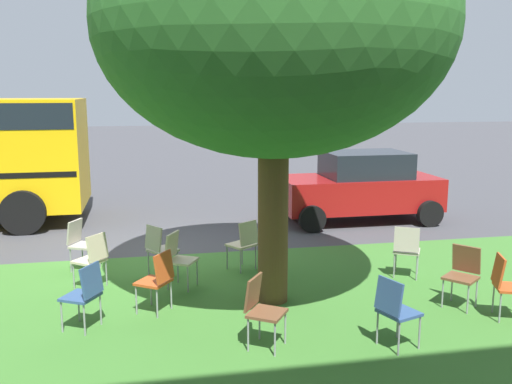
{
  "coord_description": "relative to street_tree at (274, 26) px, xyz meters",
  "views": [
    {
      "loc": [
        0.36,
        10.5,
        3.07
      ],
      "look_at": [
        -1.6,
        0.68,
        1.25
      ],
      "focal_mm": 39.23,
      "sensor_mm": 36.0,
      "label": 1
    }
  ],
  "objects": [
    {
      "name": "chair_4",
      "position": [
        1.61,
        -1.43,
        -3.41
      ],
      "size": [
        0.58,
        0.58,
        0.88
      ],
      "color": "#ADA393",
      "rests_on": "ground"
    },
    {
      "name": "ground",
      "position": [
        1.42,
        -2.82,
        -3.93
      ],
      "size": [
        80.0,
        80.0,
        0.0
      ],
      "primitive_type": "plane",
      "color": "#424247"
    },
    {
      "name": "street_tree",
      "position": [
        0.0,
        0.0,
        0.0
      ],
      "size": [
        4.9,
        4.9,
        5.76
      ],
      "color": "brown",
      "rests_on": "ground"
    },
    {
      "name": "chair_3",
      "position": [
        -2.95,
        1.26,
        -3.41
      ],
      "size": [
        0.54,
        0.53,
        0.88
      ],
      "color": "#C64C1E",
      "rests_on": "ground"
    },
    {
      "name": "chair_5",
      "position": [
        0.16,
        -1.48,
        -3.41
      ],
      "size": [
        0.58,
        0.58,
        0.88
      ],
      "color": "beige",
      "rests_on": "ground"
    },
    {
      "name": "chair_11",
      "position": [
        2.64,
        -1.06,
        -3.41
      ],
      "size": [
        0.59,
        0.58,
        0.88
      ],
      "color": "beige",
      "rests_on": "ground"
    },
    {
      "name": "chair_8",
      "position": [
        2.61,
        0.52,
        -3.41
      ],
      "size": [
        0.57,
        0.56,
        0.88
      ],
      "color": "#335184",
      "rests_on": "ground"
    },
    {
      "name": "chair_1",
      "position": [
        2.93,
        -2.05,
        -3.41
      ],
      "size": [
        0.56,
        0.55,
        0.88
      ],
      "color": "#ADA393",
      "rests_on": "ground"
    },
    {
      "name": "chair_9",
      "position": [
        1.67,
        0.14,
        -3.41
      ],
      "size": [
        0.58,
        0.58,
        0.88
      ],
      "color": "#C64C1E",
      "rests_on": "ground"
    },
    {
      "name": "chair_2",
      "position": [
        -2.4,
        -0.57,
        -3.41
      ],
      "size": [
        0.57,
        0.57,
        0.88
      ],
      "color": "#ADA393",
      "rests_on": "ground"
    },
    {
      "name": "chair_7",
      "position": [
        -1.08,
        1.81,
        -3.41
      ],
      "size": [
        0.54,
        0.53,
        0.88
      ],
      "color": "#335184",
      "rests_on": "ground"
    },
    {
      "name": "chair_0",
      "position": [
        1.33,
        -0.85,
        -3.41
      ],
      "size": [
        0.57,
        0.56,
        0.88
      ],
      "color": "beige",
      "rests_on": "ground"
    },
    {
      "name": "parked_car",
      "position": [
        -3.19,
        -4.63,
        -3.09
      ],
      "size": [
        3.7,
        1.92,
        1.65
      ],
      "color": "maroon",
      "rests_on": "ground"
    },
    {
      "name": "chair_10",
      "position": [
        -2.62,
        0.74,
        -3.41
      ],
      "size": [
        0.59,
        0.58,
        0.88
      ],
      "color": "brown",
      "rests_on": "ground"
    },
    {
      "name": "chair_6",
      "position": [
        0.48,
        1.46,
        -3.41
      ],
      "size": [
        0.58,
        0.58,
        0.88
      ],
      "color": "brown",
      "rests_on": "ground"
    },
    {
      "name": "grass_verge",
      "position": [
        1.42,
        0.38,
        -3.93
      ],
      "size": [
        48.0,
        6.0,
        0.01
      ],
      "primitive_type": "cube",
      "color": "#3D752D",
      "rests_on": "ground"
    }
  ]
}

